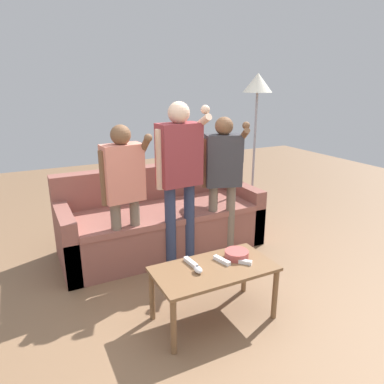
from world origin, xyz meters
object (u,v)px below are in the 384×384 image
(player_left, at_px, (124,184))
(game_remote_wand_spare, at_px, (222,260))
(snack_bowl, at_px, (237,254))
(player_center, at_px, (180,167))
(player_right, at_px, (223,171))
(game_remote_wand_far, at_px, (191,262))
(game_remote_nunchuk, at_px, (198,270))
(game_remote_wand_near, at_px, (242,261))
(couch, at_px, (161,221))
(floor_lamp, at_px, (257,95))
(coffee_table, at_px, (214,275))

(player_left, bearing_deg, game_remote_wand_spare, -61.70)
(snack_bowl, height_order, player_center, player_center)
(player_right, bearing_deg, game_remote_wand_spare, -121.17)
(snack_bowl, xyz_separation_m, game_remote_wand_far, (-0.38, 0.07, -0.01))
(game_remote_nunchuk, relative_size, game_remote_wand_spare, 0.53)
(game_remote_nunchuk, distance_m, player_center, 1.11)
(game_remote_wand_near, bearing_deg, player_center, 95.82)
(snack_bowl, distance_m, game_remote_wand_near, 0.09)
(game_remote_nunchuk, height_order, player_center, player_center)
(couch, height_order, game_remote_wand_near, couch)
(player_left, relative_size, game_remote_wand_far, 8.86)
(couch, height_order, floor_lamp, floor_lamp)
(player_left, bearing_deg, coffee_table, -67.49)
(game_remote_wand_near, bearing_deg, floor_lamp, 51.83)
(game_remote_nunchuk, height_order, player_right, player_right)
(floor_lamp, bearing_deg, game_remote_nunchuk, -136.57)
(game_remote_nunchuk, bearing_deg, player_right, 50.67)
(couch, distance_m, game_remote_nunchuk, 1.43)
(couch, relative_size, snack_bowl, 11.37)
(couch, relative_size, game_remote_wand_far, 13.30)
(game_remote_wand_near, xyz_separation_m, game_remote_wand_spare, (-0.13, 0.08, -0.00))
(player_center, bearing_deg, floor_lamp, 23.03)
(couch, xyz_separation_m, coffee_table, (-0.11, -1.38, 0.08))
(snack_bowl, relative_size, floor_lamp, 0.10)
(game_remote_wand_near, height_order, game_remote_wand_far, same)
(floor_lamp, relative_size, player_right, 1.29)
(snack_bowl, height_order, player_left, player_left)
(floor_lamp, xyz_separation_m, player_left, (-1.79, -0.48, -0.75))
(floor_lamp, xyz_separation_m, game_remote_wand_near, (-1.16, -1.48, -1.19))
(game_remote_nunchuk, xyz_separation_m, game_remote_wand_spare, (0.24, 0.06, -0.01))
(game_remote_nunchuk, height_order, game_remote_wand_far, game_remote_nunchuk)
(player_center, relative_size, game_remote_wand_far, 9.99)
(player_right, bearing_deg, player_left, 178.96)
(player_left, xyz_separation_m, game_remote_wand_far, (0.26, -0.84, -0.45))
(player_left, height_order, player_right, player_right)
(floor_lamp, height_order, player_right, floor_lamp)
(floor_lamp, xyz_separation_m, game_remote_wand_far, (-1.53, -1.32, -1.19))
(floor_lamp, height_order, player_center, floor_lamp)
(game_remote_wand_far, bearing_deg, floor_lamp, 40.70)
(player_right, bearing_deg, couch, 141.03)
(floor_lamp, height_order, game_remote_wand_near, floor_lamp)
(couch, xyz_separation_m, player_left, (-0.51, -0.41, 0.60))
(couch, height_order, game_remote_wand_far, couch)
(floor_lamp, relative_size, game_remote_wand_far, 11.62)
(floor_lamp, relative_size, player_left, 1.31)
(coffee_table, height_order, floor_lamp, floor_lamp)
(snack_bowl, xyz_separation_m, game_remote_wand_near, (-0.01, -0.09, -0.01))
(couch, height_order, game_remote_nunchuk, couch)
(couch, distance_m, player_right, 0.93)
(couch, bearing_deg, game_remote_wand_far, -100.96)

